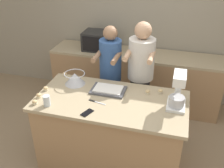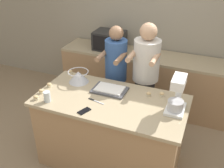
{
  "view_description": "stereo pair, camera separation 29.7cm",
  "coord_description": "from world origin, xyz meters",
  "px_view_note": "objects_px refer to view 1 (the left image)",
  "views": [
    {
      "loc": [
        0.7,
        -2.45,
        2.59
      ],
      "look_at": [
        0.0,
        0.04,
        1.13
      ],
      "focal_mm": 42.0,
      "sensor_mm": 36.0,
      "label": 1
    },
    {
      "loc": [
        0.98,
        -2.36,
        2.59
      ],
      "look_at": [
        0.0,
        0.04,
        1.13
      ],
      "focal_mm": 42.0,
      "sensor_mm": 36.0,
      "label": 2
    }
  ],
  "objects_px": {
    "knife": "(96,102)",
    "drinking_glass": "(47,101)",
    "person_left": "(110,78)",
    "cell_phone": "(87,113)",
    "cupcake_5": "(46,89)",
    "cupcake_3": "(39,96)",
    "cupcake_2": "(160,91)",
    "microwave_oven": "(99,41)",
    "mixing_bowl": "(75,78)",
    "cupcake_4": "(148,92)",
    "person_right": "(140,80)",
    "baking_tray": "(108,90)",
    "cupcake_0": "(35,102)",
    "cupcake_1": "(65,74)",
    "stand_mixer": "(178,92)"
  },
  "relations": [
    {
      "from": "person_right",
      "to": "drinking_glass",
      "type": "xyz_separation_m",
      "value": [
        -0.87,
        -0.99,
        0.12
      ]
    },
    {
      "from": "cupcake_5",
      "to": "microwave_oven",
      "type": "bearing_deg",
      "value": 82.56
    },
    {
      "from": "cupcake_0",
      "to": "cupcake_5",
      "type": "height_order",
      "value": "same"
    },
    {
      "from": "drinking_glass",
      "to": "cupcake_4",
      "type": "height_order",
      "value": "drinking_glass"
    },
    {
      "from": "drinking_glass",
      "to": "cupcake_1",
      "type": "distance_m",
      "value": 0.71
    },
    {
      "from": "cupcake_2",
      "to": "cupcake_4",
      "type": "distance_m",
      "value": 0.15
    },
    {
      "from": "microwave_oven",
      "to": "cupcake_0",
      "type": "xyz_separation_m",
      "value": [
        -0.17,
        -1.8,
        -0.11
      ]
    },
    {
      "from": "mixing_bowl",
      "to": "cupcake_2",
      "type": "distance_m",
      "value": 1.08
    },
    {
      "from": "person_left",
      "to": "cupcake_4",
      "type": "height_order",
      "value": "person_left"
    },
    {
      "from": "person_right",
      "to": "stand_mixer",
      "type": "relative_size",
      "value": 4.14
    },
    {
      "from": "mixing_bowl",
      "to": "knife",
      "type": "distance_m",
      "value": 0.52
    },
    {
      "from": "knife",
      "to": "drinking_glass",
      "type": "bearing_deg",
      "value": -157.49
    },
    {
      "from": "cupcake_2",
      "to": "person_left",
      "type": "bearing_deg",
      "value": 152.34
    },
    {
      "from": "person_left",
      "to": "drinking_glass",
      "type": "distance_m",
      "value": 1.09
    },
    {
      "from": "cupcake_5",
      "to": "cell_phone",
      "type": "bearing_deg",
      "value": -25.3
    },
    {
      "from": "mixing_bowl",
      "to": "drinking_glass",
      "type": "bearing_deg",
      "value": -101.15
    },
    {
      "from": "drinking_glass",
      "to": "cupcake_1",
      "type": "xyz_separation_m",
      "value": [
        -0.11,
        0.7,
        -0.03
      ]
    },
    {
      "from": "person_left",
      "to": "stand_mixer",
      "type": "xyz_separation_m",
      "value": [
        0.93,
        -0.61,
        0.28
      ]
    },
    {
      "from": "stand_mixer",
      "to": "person_left",
      "type": "bearing_deg",
      "value": 146.72
    },
    {
      "from": "drinking_glass",
      "to": "cupcake_0",
      "type": "distance_m",
      "value": 0.15
    },
    {
      "from": "cupcake_2",
      "to": "cupcake_4",
      "type": "xyz_separation_m",
      "value": [
        -0.14,
        -0.06,
        0.0
      ]
    },
    {
      "from": "stand_mixer",
      "to": "cupcake_3",
      "type": "xyz_separation_m",
      "value": [
        -1.55,
        -0.25,
        -0.15
      ]
    },
    {
      "from": "knife",
      "to": "cupcake_3",
      "type": "bearing_deg",
      "value": -172.63
    },
    {
      "from": "microwave_oven",
      "to": "knife",
      "type": "height_order",
      "value": "microwave_oven"
    },
    {
      "from": "cell_phone",
      "to": "cupcake_4",
      "type": "distance_m",
      "value": 0.8
    },
    {
      "from": "baking_tray",
      "to": "knife",
      "type": "relative_size",
      "value": 1.89
    },
    {
      "from": "cell_phone",
      "to": "knife",
      "type": "height_order",
      "value": "cell_phone"
    },
    {
      "from": "person_right",
      "to": "cupcake_3",
      "type": "distance_m",
      "value": 1.36
    },
    {
      "from": "person_right",
      "to": "cupcake_1",
      "type": "distance_m",
      "value": 1.03
    },
    {
      "from": "cupcake_3",
      "to": "cupcake_5",
      "type": "relative_size",
      "value": 1.0
    },
    {
      "from": "mixing_bowl",
      "to": "cupcake_2",
      "type": "relative_size",
      "value": 4.83
    },
    {
      "from": "person_left",
      "to": "cupcake_5",
      "type": "distance_m",
      "value": 0.94
    },
    {
      "from": "drinking_glass",
      "to": "cupcake_3",
      "type": "bearing_deg",
      "value": 144.98
    },
    {
      "from": "person_left",
      "to": "cell_phone",
      "type": "height_order",
      "value": "person_left"
    },
    {
      "from": "baking_tray",
      "to": "microwave_oven",
      "type": "bearing_deg",
      "value": 112.73
    },
    {
      "from": "baking_tray",
      "to": "cupcake_0",
      "type": "xyz_separation_m",
      "value": [
        -0.71,
        -0.5,
        0.01
      ]
    },
    {
      "from": "drinking_glass",
      "to": "cupcake_5",
      "type": "xyz_separation_m",
      "value": [
        -0.17,
        0.29,
        -0.03
      ]
    },
    {
      "from": "baking_tray",
      "to": "drinking_glass",
      "type": "relative_size",
      "value": 3.32
    },
    {
      "from": "cell_phone",
      "to": "knife",
      "type": "distance_m",
      "value": 0.23
    },
    {
      "from": "person_left",
      "to": "microwave_oven",
      "type": "xyz_separation_m",
      "value": [
        -0.43,
        0.8,
        0.23
      ]
    },
    {
      "from": "person_left",
      "to": "cell_phone",
      "type": "relative_size",
      "value": 10.03
    },
    {
      "from": "person_left",
      "to": "cupcake_5",
      "type": "xyz_separation_m",
      "value": [
        -0.62,
        -0.7,
        0.12
      ]
    },
    {
      "from": "mixing_bowl",
      "to": "knife",
      "type": "relative_size",
      "value": 1.22
    },
    {
      "from": "cupcake_3",
      "to": "knife",
      "type": "bearing_deg",
      "value": 7.37
    },
    {
      "from": "cell_phone",
      "to": "drinking_glass",
      "type": "height_order",
      "value": "drinking_glass"
    },
    {
      "from": "microwave_oven",
      "to": "drinking_glass",
      "type": "bearing_deg",
      "value": -90.75
    },
    {
      "from": "mixing_bowl",
      "to": "cell_phone",
      "type": "distance_m",
      "value": 0.68
    },
    {
      "from": "cupcake_0",
      "to": "cupcake_5",
      "type": "xyz_separation_m",
      "value": [
        -0.03,
        0.31,
        0.0
      ]
    },
    {
      "from": "cell_phone",
      "to": "cupcake_3",
      "type": "height_order",
      "value": "cupcake_3"
    },
    {
      "from": "cupcake_1",
      "to": "cupcake_2",
      "type": "distance_m",
      "value": 1.3
    }
  ]
}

